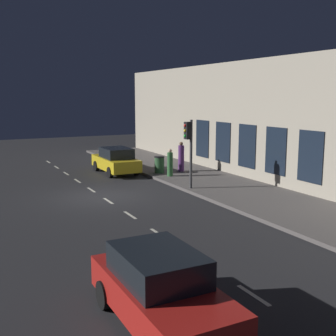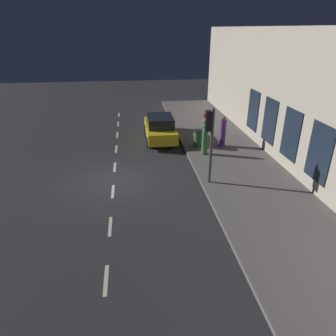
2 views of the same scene
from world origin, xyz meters
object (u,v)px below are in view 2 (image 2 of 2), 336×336
object	(u,v)px
traffic_light	(209,133)
pedestrian_1	(223,132)
parked_car_0	(160,128)
trash_bin	(198,138)
pedestrian_0	(205,142)

from	to	relation	value
traffic_light	pedestrian_1	bearing A→B (deg)	65.50
parked_car_0	trash_bin	world-z (taller)	parked_car_0
parked_car_0	pedestrian_0	xyz separation A→B (m)	(2.16, -3.06, 0.09)
pedestrian_1	trash_bin	world-z (taller)	pedestrian_1
traffic_light	trash_bin	world-z (taller)	traffic_light
trash_bin	pedestrian_1	bearing A→B (deg)	-4.14
pedestrian_1	trash_bin	xyz separation A→B (m)	(-1.43, 0.10, -0.34)
pedestrian_0	pedestrian_1	bearing A→B (deg)	151.02
pedestrian_1	trash_bin	size ratio (longest dim) A/B	1.82
traffic_light	pedestrian_0	bearing A→B (deg)	78.28
parked_car_0	trash_bin	xyz separation A→B (m)	(2.07, -1.84, -0.14)
parked_car_0	trash_bin	size ratio (longest dim) A/B	4.19
traffic_light	parked_car_0	xyz separation A→B (m)	(-1.46, 6.41, -1.73)
parked_car_0	pedestrian_0	bearing A→B (deg)	-55.01
parked_car_0	traffic_light	bearing A→B (deg)	-77.36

